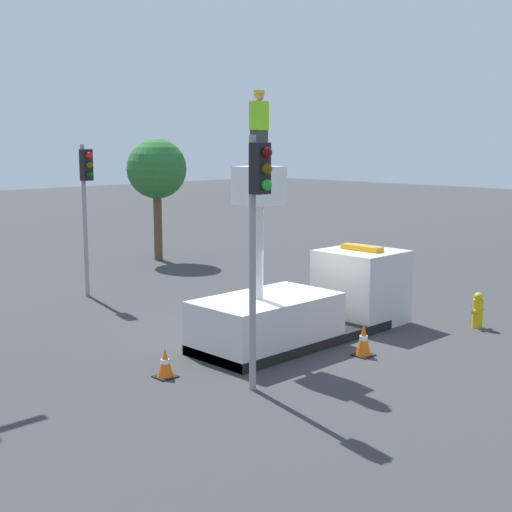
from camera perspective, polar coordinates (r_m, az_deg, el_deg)
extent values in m
plane|color=#38383A|center=(18.47, 3.02, -6.80)|extent=(120.00, 120.00, 0.00)
cube|color=black|center=(18.44, 3.03, -6.44)|extent=(5.58, 2.14, 0.24)
cube|color=silver|center=(17.60, 0.83, -5.39)|extent=(3.58, 2.08, 1.31)
cube|color=silver|center=(20.31, 8.40, -2.43)|extent=(2.00, 2.08, 2.06)
cube|color=black|center=(21.03, 10.09, -0.93)|extent=(0.03, 1.77, 0.82)
cube|color=orange|center=(20.12, 8.47, 0.65)|extent=(0.36, 1.25, 0.14)
cylinder|color=silver|center=(17.05, 0.24, 0.48)|extent=(0.22, 0.22, 2.39)
cube|color=white|center=(16.89, 0.24, 5.67)|extent=(0.94, 0.94, 0.90)
cube|color=#38383D|center=(16.86, 0.24, 8.62)|extent=(0.34, 0.26, 0.84)
cube|color=#8CEA1E|center=(16.87, 0.24, 11.17)|extent=(0.40, 0.26, 0.66)
sphere|color=tan|center=(16.89, 0.25, 12.67)|extent=(0.23, 0.23, 0.23)
cylinder|color=yellow|center=(16.90, 0.25, 12.97)|extent=(0.26, 0.26, 0.09)
cylinder|color=gray|center=(14.35, -0.28, -0.77)|extent=(0.14, 0.14, 5.20)
cube|color=black|center=(13.99, 0.31, 7.02)|extent=(0.34, 0.28, 1.00)
sphere|color=#490707|center=(13.85, 0.86, 8.28)|extent=(0.22, 0.22, 0.22)
sphere|color=#503C07|center=(13.86, 0.85, 7.00)|extent=(0.22, 0.22, 0.22)
sphere|color=green|center=(13.88, 0.85, 5.72)|extent=(0.22, 0.22, 0.22)
cylinder|color=gray|center=(23.95, -13.52, 2.71)|extent=(0.14, 0.14, 4.98)
cube|color=black|center=(23.64, -13.43, 7.10)|extent=(0.34, 0.28, 1.00)
sphere|color=red|center=(23.47, -13.22, 7.85)|extent=(0.22, 0.22, 0.22)
sphere|color=#503C07|center=(23.48, -13.19, 7.10)|extent=(0.22, 0.22, 0.22)
sphere|color=#083710|center=(23.49, -13.17, 6.34)|extent=(0.22, 0.22, 0.22)
cylinder|color=gold|center=(20.56, 17.31, -4.41)|extent=(0.28, 0.28, 0.80)
sphere|color=gold|center=(20.46, 17.37, -3.13)|extent=(0.24, 0.24, 0.24)
cylinder|color=gold|center=(20.37, 17.05, -4.29)|extent=(0.12, 0.11, 0.11)
cylinder|color=gold|center=(20.72, 17.58, -4.10)|extent=(0.12, 0.11, 0.11)
cube|color=black|center=(15.84, -7.26, -9.55)|extent=(0.44, 0.44, 0.03)
cone|color=orange|center=(15.74, -7.29, -8.46)|extent=(0.37, 0.37, 0.66)
cylinder|color=white|center=(15.73, -7.29, -8.35)|extent=(0.19, 0.19, 0.09)
cube|color=black|center=(17.41, 8.57, -7.84)|extent=(0.45, 0.45, 0.03)
cone|color=orange|center=(17.30, 8.60, -6.63)|extent=(0.38, 0.38, 0.80)
cylinder|color=white|center=(17.29, 8.60, -6.50)|extent=(0.20, 0.20, 0.11)
cylinder|color=brown|center=(30.95, -7.85, 2.48)|extent=(0.36, 0.36, 3.04)
sphere|color=#286B2D|center=(30.76, -7.95, 6.94)|extent=(2.55, 2.55, 2.55)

